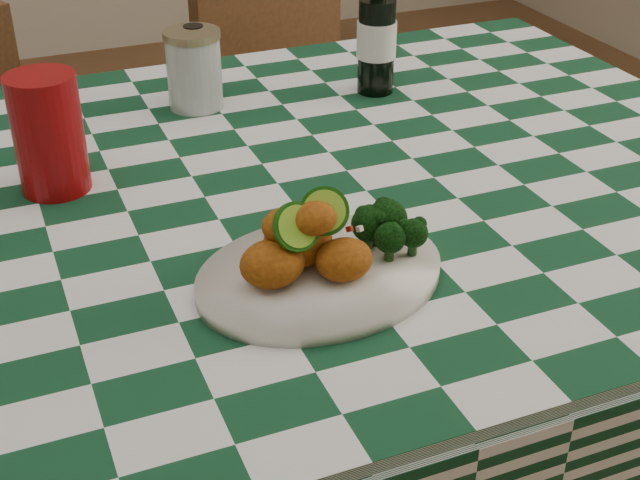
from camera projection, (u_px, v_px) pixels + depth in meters
name	position (u px, v px, depth m)	size (l,w,h in m)	color
dining_table	(222.00, 421.00, 1.38)	(1.66, 1.06, 0.79)	#113D23
plate	(320.00, 275.00, 1.00)	(0.29, 0.23, 0.02)	silver
fried_chicken_pile	(312.00, 237.00, 0.97)	(0.13, 0.10, 0.09)	#AF5810
broccoli_side	(391.00, 227.00, 1.02)	(0.07, 0.07, 0.05)	black
red_tumbler	(48.00, 134.00, 1.15)	(0.09, 0.09, 0.16)	maroon
ketchup_bottle	(196.00, 64.00, 1.43)	(0.06, 0.06, 0.13)	#680B05
mason_jar	(194.00, 69.00, 1.41)	(0.09, 0.09, 0.13)	#B2BCBA
beer_bottle	(377.00, 26.00, 1.44)	(0.07, 0.07, 0.23)	black
wooden_chair_left	(2.00, 234.00, 1.84)	(0.37, 0.39, 0.82)	#472814
wooden_chair_right	(321.00, 167.00, 2.04)	(0.40, 0.42, 0.87)	#472814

